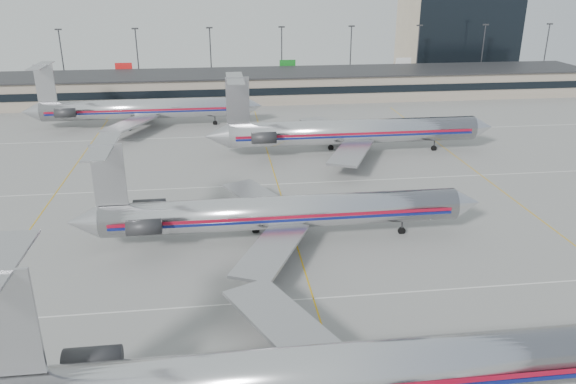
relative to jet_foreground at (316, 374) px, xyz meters
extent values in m
plane|color=gray|center=(2.35, 4.57, -3.64)|extent=(260.00, 260.00, 0.00)
cube|color=silver|center=(2.35, 14.57, -3.63)|extent=(160.00, 0.15, 0.02)
cube|color=gray|center=(2.35, 102.57, -0.64)|extent=(160.00, 16.00, 6.00)
cube|color=black|center=(2.35, 94.47, -0.44)|extent=(160.00, 0.20, 1.60)
cube|color=#2D2D30|center=(2.35, 102.57, 2.46)|extent=(162.00, 17.00, 0.30)
cylinder|color=#38383D|center=(-42.65, 116.57, 3.86)|extent=(0.30, 0.30, 15.00)
cube|color=#2D2D30|center=(-42.65, 116.57, 11.46)|extent=(1.60, 0.40, 0.35)
cylinder|color=#38383D|center=(-24.65, 116.57, 3.86)|extent=(0.30, 0.30, 15.00)
cube|color=#2D2D30|center=(-24.65, 116.57, 11.46)|extent=(1.60, 0.40, 0.35)
cylinder|color=#38383D|center=(-6.65, 116.57, 3.86)|extent=(0.30, 0.30, 15.00)
cube|color=#2D2D30|center=(-6.65, 116.57, 11.46)|extent=(1.60, 0.40, 0.35)
cylinder|color=#38383D|center=(11.35, 116.57, 3.86)|extent=(0.30, 0.30, 15.00)
cube|color=#2D2D30|center=(11.35, 116.57, 11.46)|extent=(1.60, 0.40, 0.35)
cylinder|color=#38383D|center=(29.35, 116.57, 3.86)|extent=(0.30, 0.30, 15.00)
cube|color=#2D2D30|center=(29.35, 116.57, 11.46)|extent=(1.60, 0.40, 0.35)
cylinder|color=#38383D|center=(47.35, 116.57, 3.86)|extent=(0.30, 0.30, 15.00)
cube|color=#2D2D30|center=(47.35, 116.57, 11.46)|extent=(1.60, 0.40, 0.35)
cylinder|color=#38383D|center=(65.35, 116.57, 3.86)|extent=(0.30, 0.30, 15.00)
cube|color=#2D2D30|center=(65.35, 116.57, 11.46)|extent=(1.60, 0.40, 0.35)
cylinder|color=#38383D|center=(83.35, 116.57, 3.86)|extent=(0.30, 0.30, 15.00)
cube|color=#2D2D30|center=(83.35, 116.57, 11.46)|extent=(1.60, 0.40, 0.35)
cube|color=tan|center=(64.35, 132.57, 8.86)|extent=(30.00, 20.00, 25.00)
cylinder|color=silver|center=(1.01, 0.00, -0.06)|extent=(41.02, 3.79, 3.79)
cube|color=#ADADB2|center=(-1.04, 7.18, -1.08)|extent=(9.54, 13.90, 0.33)
cube|color=#ADADB2|center=(-17.96, 0.00, 5.33)|extent=(3.49, 0.26, 6.97)
cylinder|color=#2D2D30|center=(-14.37, 2.93, 0.25)|extent=(3.69, 1.74, 1.74)
cylinder|color=silver|center=(1.07, 26.84, -0.27)|extent=(38.61, 3.57, 3.57)
cone|color=silver|center=(21.92, 26.84, -0.27)|extent=(3.09, 3.57, 3.57)
cone|color=#ADADB2|center=(-19.97, 26.84, -0.27)|extent=(3.47, 3.57, 3.57)
cube|color=maroon|center=(1.07, 25.04, -0.12)|extent=(36.68, 0.05, 0.34)
cube|color=navy|center=(1.07, 25.04, -0.51)|extent=(36.68, 0.05, 0.27)
cube|color=#ADADB2|center=(-0.86, 33.59, -1.23)|extent=(8.98, 13.09, 0.31)
cube|color=#ADADB2|center=(-0.86, 20.08, -1.23)|extent=(8.98, 13.09, 0.31)
cube|color=#ADADB2|center=(-16.79, 26.84, 4.80)|extent=(3.28, 0.24, 6.56)
cube|color=#ADADB2|center=(-17.07, 26.84, 7.89)|extent=(2.32, 10.13, 0.17)
cylinder|color=#2D2D30|center=(-13.41, 29.59, 0.02)|extent=(3.47, 1.64, 1.64)
cylinder|color=#2D2D30|center=(-13.41, 24.08, 0.02)|extent=(3.47, 1.64, 1.64)
cylinder|color=#2D2D30|center=(14.58, 26.84, -2.85)|extent=(0.19, 0.19, 1.59)
cylinder|color=#2D2D30|center=(-1.82, 24.52, -2.85)|extent=(0.19, 0.19, 1.59)
cylinder|color=#2D2D30|center=(-1.82, 29.15, -2.85)|extent=(0.19, 0.19, 1.59)
cylinder|color=black|center=(14.58, 26.84, -3.31)|extent=(0.87, 0.29, 0.87)
cylinder|color=silver|center=(16.20, 57.29, 0.07)|extent=(40.34, 3.93, 3.93)
cone|color=silver|center=(38.07, 57.29, 0.07)|extent=(3.40, 3.93, 3.93)
cone|color=#ADADB2|center=(-5.88, 57.29, 0.07)|extent=(3.82, 3.93, 3.93)
cube|color=maroon|center=(16.20, 55.32, 0.23)|extent=(38.32, 0.05, 0.37)
cube|color=navy|center=(16.20, 55.32, -0.20)|extent=(38.32, 0.05, 0.30)
cube|color=#ADADB2|center=(14.08, 64.72, -0.99)|extent=(9.87, 14.39, 0.34)
cube|color=#ADADB2|center=(14.08, 49.86, -0.99)|extent=(9.87, 14.39, 0.34)
cube|color=#ADADB2|center=(-2.38, 57.29, 5.64)|extent=(3.61, 0.27, 7.22)
cube|color=#ADADB2|center=(-2.69, 57.29, 9.04)|extent=(2.55, 11.15, 0.19)
cylinder|color=#2D2D30|center=(1.34, 60.32, 0.39)|extent=(3.82, 1.80, 1.80)
cylinder|color=#2D2D30|center=(1.34, 54.27, 0.39)|extent=(3.82, 1.80, 1.80)
cylinder|color=#2D2D30|center=(30.00, 57.29, -2.77)|extent=(0.21, 0.21, 1.75)
cylinder|color=#2D2D30|center=(13.02, 54.75, -2.77)|extent=(0.21, 0.21, 1.75)
cylinder|color=#2D2D30|center=(13.02, 59.84, -2.77)|extent=(0.21, 0.21, 1.75)
cylinder|color=black|center=(30.00, 57.29, -3.27)|extent=(0.96, 0.32, 0.96)
cylinder|color=silver|center=(-19.18, 79.21, -0.13)|extent=(38.15, 3.71, 3.71)
cone|color=silver|center=(1.50, 79.21, -0.13)|extent=(3.21, 3.71, 3.71)
cone|color=#ADADB2|center=(-40.06, 79.21, -0.13)|extent=(3.61, 3.71, 3.71)
cube|color=maroon|center=(-19.18, 77.34, 0.02)|extent=(36.24, 0.05, 0.35)
cube|color=navy|center=(-19.18, 77.34, -0.38)|extent=(36.24, 0.05, 0.28)
cube|color=#ADADB2|center=(-21.19, 86.24, -1.13)|extent=(9.34, 13.61, 0.32)
cube|color=#ADADB2|center=(-21.19, 72.18, -1.13)|extent=(9.34, 13.61, 0.32)
cube|color=#ADADB2|center=(-36.75, 79.21, 5.14)|extent=(3.41, 0.25, 6.83)
cube|color=#ADADB2|center=(-37.05, 79.21, 8.35)|extent=(2.41, 10.54, 0.18)
cylinder|color=#2D2D30|center=(-33.24, 82.07, 0.17)|extent=(3.61, 1.71, 1.71)
cylinder|color=#2D2D30|center=(-33.24, 76.35, 0.17)|extent=(3.61, 1.71, 1.71)
cylinder|color=#2D2D30|center=(-6.13, 79.21, -2.82)|extent=(0.20, 0.20, 1.66)
cylinder|color=#2D2D30|center=(-22.19, 76.80, -2.82)|extent=(0.20, 0.20, 1.66)
cylinder|color=#2D2D30|center=(-22.19, 81.62, -2.82)|extent=(0.20, 0.20, 1.66)
cylinder|color=black|center=(-6.13, 79.21, -3.29)|extent=(0.90, 0.30, 0.90)
camera|label=1|loc=(-5.47, -28.71, 23.86)|focal=35.00mm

